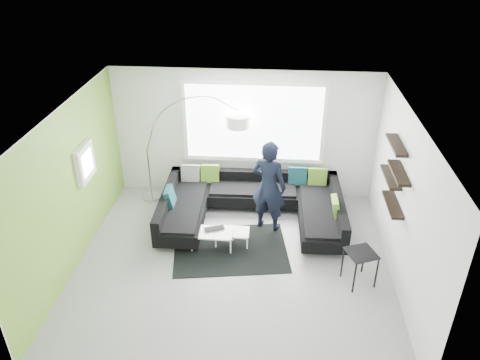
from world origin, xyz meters
name	(u,v)px	position (x,y,z in m)	size (l,w,h in m)	color
ground	(233,263)	(0.00, 0.00, 0.00)	(5.50, 5.50, 0.00)	gray
room_shell	(236,169)	(0.04, 0.21, 1.81)	(5.54, 5.04, 2.82)	silver
sectional_sofa	(252,208)	(0.25, 1.30, 0.34)	(3.60, 2.28, 0.77)	black
rug	(230,249)	(-0.09, 0.39, 0.01)	(2.08, 1.51, 0.01)	black
coffee_table	(222,238)	(-0.25, 0.53, 0.16)	(0.99, 0.57, 0.32)	silver
arc_lamp	(147,149)	(-2.01, 2.09, 1.17)	(2.16, 0.51, 2.35)	silver
side_table	(359,267)	(2.14, -0.31, 0.31)	(0.45, 0.45, 0.62)	black
person	(269,186)	(0.57, 1.18, 0.93)	(0.79, 0.64, 1.87)	black
laptop	(215,230)	(-0.39, 0.50, 0.34)	(0.44, 0.36, 0.03)	black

